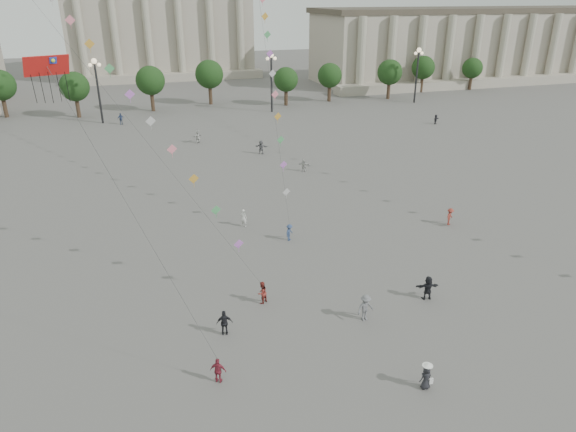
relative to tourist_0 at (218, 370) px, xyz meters
name	(u,v)px	position (x,y,z in m)	size (l,w,h in m)	color
ground	(349,366)	(7.61, -0.94, -0.80)	(360.00, 360.00, 0.00)	#524F4D
hall_east	(474,45)	(82.61, 92.96, 7.63)	(84.00, 26.22, 17.20)	#A59B8A
hall_central	(158,18)	(7.61, 128.28, 13.43)	(48.30, 34.30, 35.50)	#A59B8A
tree_row	(183,80)	(7.61, 77.06, 4.60)	(137.12, 5.12, 8.00)	#332219
lamp_post_mid_west	(97,79)	(-7.39, 69.06, 6.55)	(2.00, 0.90, 10.65)	#262628
lamp_post_mid_east	(271,71)	(22.61, 69.06, 6.55)	(2.00, 0.90, 10.65)	#262628
lamp_post_far_east	(418,65)	(52.61, 69.06, 6.55)	(2.00, 0.90, 10.65)	#262628
person_crowd_0	(121,119)	(-4.40, 67.06, 0.16)	(1.12, 0.47, 1.91)	navy
person_crowd_3	(428,288)	(15.91, 4.09, 0.11)	(1.68, 0.54, 1.82)	black
person_crowd_4	(198,136)	(6.28, 51.47, 0.15)	(1.76, 0.56, 1.90)	beige
person_crowd_6	(365,308)	(10.50, 3.02, 0.17)	(1.25, 0.72, 1.94)	slate
person_crowd_7	(304,165)	(16.91, 34.20, 0.00)	(1.48, 0.47, 1.60)	#B9B8B4
person_crowd_8	(450,217)	(24.91, 14.86, 0.04)	(1.08, 0.62, 1.67)	maroon
person_crowd_9	(436,119)	(46.41, 51.39, 0.01)	(1.49, 0.48, 1.61)	black
person_crowd_12	(261,147)	(13.77, 43.10, 0.15)	(1.77, 0.56, 1.90)	slate
person_crowd_13	(244,218)	(6.12, 20.36, 0.07)	(0.64, 0.42, 1.74)	silver
tourist_0	(218,370)	(0.00, 0.00, 0.00)	(0.93, 0.39, 1.60)	maroon
tourist_1	(225,323)	(1.19, 4.28, 0.08)	(1.03, 0.43, 1.76)	black
kite_flyer_0	(262,293)	(4.43, 7.15, 0.04)	(0.81, 0.63, 1.67)	maroon
kite_flyer_1	(289,232)	(9.33, 16.21, -0.03)	(1.00, 0.57, 1.54)	navy
hat_person	(426,376)	(10.91, -3.94, 0.01)	(0.78, 0.60, 1.69)	black
dragon_kite	(51,82)	(-6.69, 5.98, 15.32)	(4.51, 3.65, 17.81)	red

